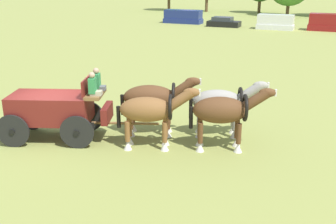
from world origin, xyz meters
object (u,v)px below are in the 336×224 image
object	(u,v)px
parked_vehicle_a	(183,17)
parked_vehicle_d	(332,23)
draft_horse_lead_off	(224,112)
draft_horse_lead_near	(221,103)
parked_vehicle_c	(275,22)
show_wagon	(55,109)
parked_vehicle_b	(223,22)
draft_horse_rear_near	(153,99)
draft_horse_rear_off	(150,111)

from	to	relation	value
parked_vehicle_a	parked_vehicle_d	distance (m)	18.32
draft_horse_lead_off	parked_vehicle_a	distance (m)	40.29
draft_horse_lead_near	parked_vehicle_c	size ratio (longest dim) A/B	0.67
draft_horse_lead_near	parked_vehicle_a	bearing A→B (deg)	116.31
parked_vehicle_d	parked_vehicle_a	bearing A→B (deg)	-178.96
parked_vehicle_a	parked_vehicle_d	xyz separation A→B (m)	(18.32, 0.33, 0.09)
show_wagon	parked_vehicle_c	size ratio (longest dim) A/B	1.34
parked_vehicle_c	parked_vehicle_b	bearing A→B (deg)	-179.44
draft_horse_lead_near	parked_vehicle_c	xyz separation A→B (m)	(-5.00, 33.87, -0.50)
parked_vehicle_b	parked_vehicle_d	distance (m)	12.44
draft_horse_rear_near	draft_horse_lead_near	bearing A→B (deg)	23.40
parked_vehicle_a	parked_vehicle_b	world-z (taller)	parked_vehicle_a
draft_horse_lead_off	parked_vehicle_b	bearing A→B (deg)	108.65
parked_vehicle_d	draft_horse_lead_off	bearing A→B (deg)	-90.83
show_wagon	draft_horse_rear_near	world-z (taller)	show_wagon
draft_horse_rear_near	parked_vehicle_c	world-z (taller)	draft_horse_rear_near
parked_vehicle_b	parked_vehicle_a	bearing A→B (deg)	169.21
parked_vehicle_d	draft_horse_lead_near	bearing A→B (deg)	-91.68
draft_horse_lead_near	draft_horse_lead_off	distance (m)	1.30
draft_horse_rear_off	parked_vehicle_b	xyz separation A→B (m)	(-9.44, 36.03, -0.88)
draft_horse_lead_off	parked_vehicle_c	xyz separation A→B (m)	(-5.51, 35.07, -0.58)
draft_horse_rear_near	parked_vehicle_b	distance (m)	35.98
draft_horse_rear_near	parked_vehicle_a	world-z (taller)	draft_horse_rear_near
draft_horse_lead_near	parked_vehicle_a	xyz separation A→B (m)	(-17.28, 34.95, -0.50)
parked_vehicle_c	parked_vehicle_d	size ratio (longest dim) A/B	0.82
draft_horse_lead_off	parked_vehicle_a	world-z (taller)	draft_horse_lead_off
show_wagon	draft_horse_rear_off	size ratio (longest dim) A/B	2.03
parked_vehicle_d	show_wagon	bearing A→B (deg)	-99.65
draft_horse_lead_near	parked_vehicle_b	xyz separation A→B (m)	(-11.31, 33.81, -0.83)
draft_horse_rear_off	draft_horse_lead_near	size ratio (longest dim) A/B	0.99
show_wagon	draft_horse_lead_near	distance (m)	6.29
parked_vehicle_a	parked_vehicle_c	distance (m)	12.33
draft_horse_rear_near	parked_vehicle_b	size ratio (longest dim) A/B	0.74
parked_vehicle_a	parked_vehicle_d	world-z (taller)	parked_vehicle_d
draft_horse_lead_off	parked_vehicle_c	bearing A→B (deg)	98.93
show_wagon	parked_vehicle_a	distance (m)	39.82
parked_vehicle_a	parked_vehicle_b	size ratio (longest dim) A/B	1.27
draft_horse_rear_near	draft_horse_rear_off	bearing A→B (deg)	-65.98
draft_horse_rear_near	draft_horse_rear_off	size ratio (longest dim) A/B	1.05
draft_horse_rear_off	draft_horse_rear_near	bearing A→B (deg)	114.02
parked_vehicle_a	parked_vehicle_c	size ratio (longest dim) A/B	1.19
draft_horse_rear_near	parked_vehicle_a	xyz separation A→B (m)	(-14.88, 35.99, -0.60)
draft_horse_rear_off	parked_vehicle_a	world-z (taller)	draft_horse_rear_off
draft_horse_lead_off	parked_vehicle_d	xyz separation A→B (m)	(0.53, 36.48, -0.48)
draft_horse_lead_off	parked_vehicle_b	distance (m)	36.96
draft_horse_rear_off	draft_horse_lead_off	bearing A→B (deg)	23.40
show_wagon	draft_horse_rear_near	size ratio (longest dim) A/B	1.94
draft_horse_rear_off	parked_vehicle_c	world-z (taller)	draft_horse_rear_off
draft_horse_rear_near	parked_vehicle_d	xyz separation A→B (m)	(3.44, 36.32, -0.51)
parked_vehicle_b	show_wagon	bearing A→B (deg)	-81.03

